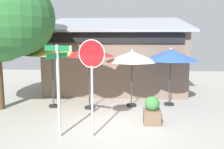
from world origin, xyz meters
name	(u,v)px	position (x,y,z in m)	size (l,w,h in m)	color
ground_plane	(111,126)	(0.00, 0.00, -0.05)	(28.00, 28.00, 0.10)	#9E9B93
cafe_building	(116,59)	(-0.11, 5.95, 1.77)	(7.81, 5.35, 4.34)	#705B4C
street_sign_post	(58,81)	(-1.49, -1.10, 1.76)	(0.92, 0.86, 2.82)	#A8AAB2
stop_sign	(92,69)	(-0.48, -1.05, 2.10)	(0.81, 0.23, 2.97)	#A8AAB2
patio_umbrella_mustard_left	(52,51)	(-2.66, 2.03, 2.47)	(2.35, 2.35, 2.75)	black
patio_umbrella_crimson_center	(89,52)	(-1.05, 1.91, 2.44)	(2.09, 2.09, 2.74)	black
patio_umbrella_ivory_right	(132,57)	(0.76, 2.38, 2.20)	(2.27, 2.27, 2.51)	black
patio_umbrella_royal_blue_far_right	(171,55)	(2.46, 2.67, 2.26)	(2.37, 2.37, 2.59)	black
sidewalk_planter	(152,111)	(1.44, 0.21, 0.47)	(0.59, 0.59, 0.99)	brown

